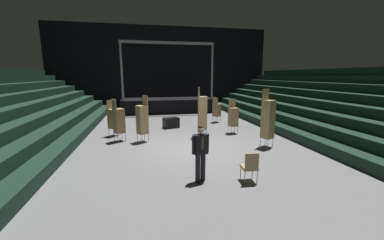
{
  "coord_description": "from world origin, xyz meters",
  "views": [
    {
      "loc": [
        -2.02,
        -9.55,
        3.15
      ],
      "look_at": [
        -0.17,
        -0.62,
        1.4
      ],
      "focal_mm": 21.83,
      "sensor_mm": 36.0,
      "label": 1
    }
  ],
  "objects": [
    {
      "name": "equipment_road_case",
      "position": [
        -0.45,
        4.35,
        0.31
      ],
      "size": [
        1.03,
        0.83,
        0.62
      ],
      "primitive_type": "cube",
      "rotation": [
        0.0,
        0.0,
        0.29
      ],
      "color": "black",
      "rests_on": "ground_plane"
    },
    {
      "name": "bleacher_bank_right",
      "position": [
        8.0,
        1.0,
        1.8
      ],
      "size": [
        6.0,
        24.0,
        3.6
      ],
      "rotation": [
        0.0,
        0.0,
        -1.57
      ],
      "color": "black",
      "rests_on": "ground_plane"
    },
    {
      "name": "chair_stack_front_left",
      "position": [
        2.8,
        5.46,
        0.86
      ],
      "size": [
        0.61,
        0.61,
        1.71
      ],
      "rotation": [
        0.0,
        0.0,
        5.34
      ],
      "color": "#B2B5BA",
      "rests_on": "ground_plane"
    },
    {
      "name": "chair_stack_rear_right",
      "position": [
        -3.24,
        1.92,
        1.03
      ],
      "size": [
        0.6,
        0.6,
        2.05
      ],
      "rotation": [
        0.0,
        0.0,
        5.23
      ],
      "color": "#B2B5BA",
      "rests_on": "ground_plane"
    },
    {
      "name": "chair_stack_front_right",
      "position": [
        -3.62,
        3.03,
        0.94
      ],
      "size": [
        0.62,
        0.62,
        1.88
      ],
      "rotation": [
        0.0,
        0.0,
        4.04
      ],
      "color": "#B2B5BA",
      "rests_on": "ground_plane"
    },
    {
      "name": "loose_chair_near_man",
      "position": [
        0.99,
        -3.51,
        0.53
      ],
      "size": [
        0.47,
        0.47,
        0.95
      ],
      "rotation": [
        0.0,
        0.0,
        6.2
      ],
      "color": "#B2B5BA",
      "rests_on": "ground_plane"
    },
    {
      "name": "arena_end_wall",
      "position": [
        0.0,
        15.0,
        4.0
      ],
      "size": [
        22.0,
        0.3,
        8.0
      ],
      "primitive_type": "cube",
      "color": "black",
      "rests_on": "ground_plane"
    },
    {
      "name": "chair_stack_mid_left",
      "position": [
        3.28,
        -0.38,
        1.28
      ],
      "size": [
        0.59,
        0.59,
        2.56
      ],
      "rotation": [
        0.0,
        0.0,
        3.58
      ],
      "color": "#B2B5BA",
      "rests_on": "ground_plane"
    },
    {
      "name": "chair_stack_mid_right",
      "position": [
        0.89,
        1.92,
        1.28
      ],
      "size": [
        0.49,
        0.49,
        2.56
      ],
      "rotation": [
        0.0,
        0.0,
        4.58
      ],
      "color": "#B2B5BA",
      "rests_on": "ground_plane"
    },
    {
      "name": "chair_stack_rear_left",
      "position": [
        2.74,
        2.29,
        0.94
      ],
      "size": [
        0.46,
        0.46,
        1.88
      ],
      "rotation": [
        0.0,
        0.0,
        3.19
      ],
      "color": "#B2B5BA",
      "rests_on": "ground_plane"
    },
    {
      "name": "stage_riser",
      "position": [
        -0.0,
        10.58,
        0.67
      ],
      "size": [
        7.74,
        2.78,
        5.75
      ],
      "color": "black",
      "rests_on": "ground_plane"
    },
    {
      "name": "man_with_tie",
      "position": [
        -0.43,
        -3.13,
        0.98
      ],
      "size": [
        0.57,
        0.33,
        1.73
      ],
      "rotation": [
        0.0,
        0.0,
        3.43
      ],
      "color": "black",
      "rests_on": "ground_plane"
    },
    {
      "name": "chair_stack_mid_centre",
      "position": [
        -2.13,
        1.57,
        1.11
      ],
      "size": [
        0.6,
        0.6,
        2.22
      ],
      "rotation": [
        0.0,
        0.0,
        2.07
      ],
      "color": "#B2B5BA",
      "rests_on": "ground_plane"
    },
    {
      "name": "ground_plane",
      "position": [
        0.0,
        0.0,
        -0.05
      ],
      "size": [
        22.0,
        30.0,
        0.1
      ],
      "primitive_type": "cube",
      "color": "slate"
    }
  ]
}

